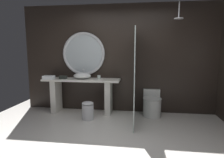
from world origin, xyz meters
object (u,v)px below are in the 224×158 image
Objects in this scene: rain_shower_head at (179,17)px; toilet at (152,105)px; round_wall_mirror at (84,54)px; folded_hand_towel at (49,77)px; tumbler_cup at (99,77)px; tissue_box at (63,77)px; vessel_sink at (82,76)px; waste_bin at (88,110)px.

toilet is (-0.48, 0.17, -1.93)m from rain_shower_head.
round_wall_mirror is 4.20× the size of folded_hand_towel.
rain_shower_head is 3.20m from folded_hand_towel.
round_wall_mirror is at bearing 156.97° from tumbler_cup.
tumbler_cup is at bearing 178.18° from toilet.
round_wall_mirror is (0.45, 0.26, 0.56)m from tissue_box.
vessel_sink is at bearing 175.53° from rain_shower_head.
tissue_box is 0.41× the size of waste_bin.
toilet is at bearing 17.85° from waste_bin.
tissue_box is at bearing -174.23° from vessel_sink.
toilet is (1.67, -0.22, -1.16)m from round_wall_mirror.
round_wall_mirror is at bearing 30.63° from tissue_box.
toilet is 2.34× the size of folded_hand_towel.
waste_bin is at bearing -16.66° from folded_hand_towel.
toilet is 1.47× the size of waste_bin.
round_wall_mirror reaches higher than vessel_sink.
round_wall_mirror is (-0.02, 0.22, 0.52)m from vessel_sink.
waste_bin is at bearing -162.15° from toilet.
toilet is 1.49m from waste_bin.
round_wall_mirror is at bearing 25.69° from folded_hand_towel.
vessel_sink reaches higher than folded_hand_towel.
vessel_sink is 1.19× the size of rain_shower_head.
vessel_sink is 1.04× the size of waste_bin.
round_wall_mirror is at bearing 111.25° from waste_bin.
round_wall_mirror reaches higher than folded_hand_towel.
tissue_box is at bearing -149.37° from round_wall_mirror.
rain_shower_head is at bearing -2.65° from tissue_box.
vessel_sink is 4.65× the size of tumbler_cup.
tissue_box is at bearing 150.00° from waste_bin.
tissue_box is 0.76m from round_wall_mirror.
vessel_sink is 0.47m from tissue_box.
rain_shower_head is 1.38× the size of folded_hand_towel.
waste_bin is at bearing -61.69° from vessel_sink.
tissue_box is 1.05m from waste_bin.
folded_hand_towel reaches higher than waste_bin.
vessel_sink reaches higher than tissue_box.
vessel_sink is 0.40m from tumbler_cup.
tissue_box is 0.15× the size of round_wall_mirror.
waste_bin is (0.24, -0.45, -0.70)m from vessel_sink.
vessel_sink is at bearing 118.31° from waste_bin.
rain_shower_head reaches higher than vessel_sink.
toilet is at bearing 0.02° from vessel_sink.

